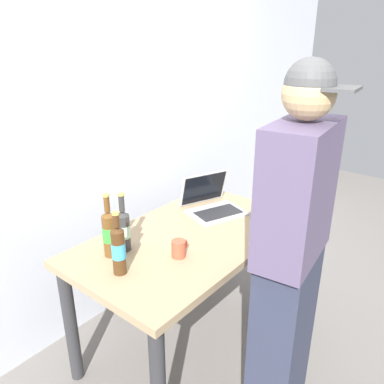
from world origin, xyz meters
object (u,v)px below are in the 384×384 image
at_px(person_figure, 289,270).
at_px(beer_bottle_brown, 118,249).
at_px(beer_bottle_dark, 123,229).
at_px(beer_bottle_green, 109,232).
at_px(laptop, 212,203).
at_px(coffee_mug, 179,248).

bearing_deg(person_figure, beer_bottle_brown, 118.11).
distance_m(beer_bottle_brown, person_figure, 0.76).
bearing_deg(beer_bottle_dark, beer_bottle_green, 172.01).
distance_m(laptop, person_figure, 0.90).
distance_m(laptop, coffee_mug, 0.59).
distance_m(beer_bottle_green, person_figure, 0.87).
relative_size(laptop, beer_bottle_brown, 1.33).
bearing_deg(beer_bottle_brown, coffee_mug, -22.69).
height_order(beer_bottle_green, beer_bottle_dark, beer_bottle_green).
bearing_deg(beer_bottle_brown, beer_bottle_dark, 42.79).
distance_m(beer_bottle_dark, coffee_mug, 0.30).
distance_m(beer_bottle_green, coffee_mug, 0.35).
height_order(beer_bottle_green, person_figure, person_figure).
distance_m(laptop, beer_bottle_brown, 0.84).
xyz_separation_m(person_figure, coffee_mug, (-0.08, 0.55, -0.07)).
xyz_separation_m(laptop, person_figure, (-0.48, -0.76, 0.06)).
bearing_deg(person_figure, laptop, 57.83).
xyz_separation_m(beer_bottle_green, coffee_mug, (0.21, -0.27, -0.08)).
relative_size(laptop, coffee_mug, 4.03).
relative_size(beer_bottle_dark, coffee_mug, 3.05).
height_order(laptop, beer_bottle_dark, beer_bottle_dark).
relative_size(person_figure, coffee_mug, 16.70).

